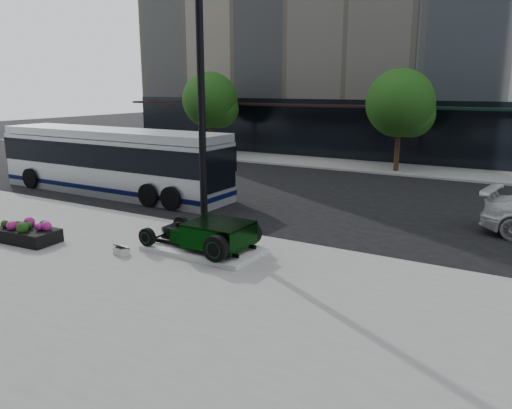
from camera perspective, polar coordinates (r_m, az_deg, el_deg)
The scene contains 10 objects.
ground at distance 18.25m, azimuth 1.68°, elevation -1.98°, with size 120.00×120.00×0.00m, color black.
sidewalk_near at distance 10.92m, azimuth -27.08°, elevation -14.07°, with size 70.00×17.00×0.12m, color gray.
sidewalk_far at distance 30.99m, azimuth 14.38°, elevation 4.08°, with size 70.00×4.00×0.12m, color gray.
street_trees at distance 29.44m, azimuth 16.45°, elevation 10.76°, with size 29.80×3.80×5.70m.
display_plinth at distance 14.69m, azimuth -6.00°, elevation -5.09°, with size 3.40×1.80×0.15m, color silver.
hot_rod at distance 14.35m, azimuth -4.98°, elevation -3.41°, with size 3.22×2.00×0.81m.
info_plaque at distance 14.85m, azimuth -15.11°, elevation -5.09°, with size 0.44×0.36×0.31m.
lamppost at distance 15.89m, azimuth -6.20°, elevation 9.21°, with size 0.43×0.43×7.74m.
flower_planter at distance 17.06m, azimuth -24.76°, elevation -3.06°, with size 2.13×1.19×0.67m.
transit_bus at distance 24.00m, azimuth -16.14°, elevation 4.83°, with size 12.12×2.88×2.92m.
Camera 1 is at (8.52, -15.41, 4.82)m, focal length 35.00 mm.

